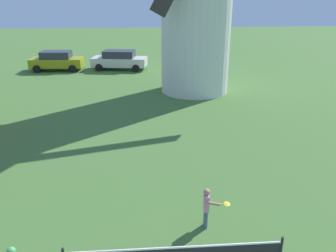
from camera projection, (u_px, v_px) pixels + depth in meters
player_far at (207, 206)px, 9.20m from camera, size 0.70×0.55×1.19m
stray_ball at (11, 251)px, 8.39m from camera, size 0.22×0.22×0.22m
parked_car_mustard at (57, 60)px, 27.82m from camera, size 4.20×2.01×1.56m
parked_car_cream at (119, 60)px, 28.13m from camera, size 4.67×2.46×1.56m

